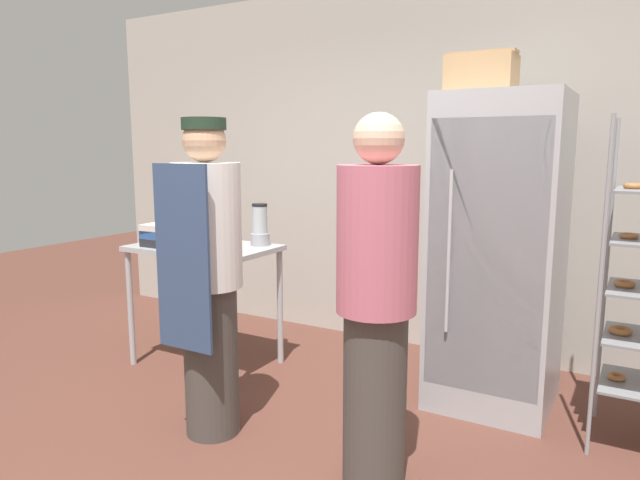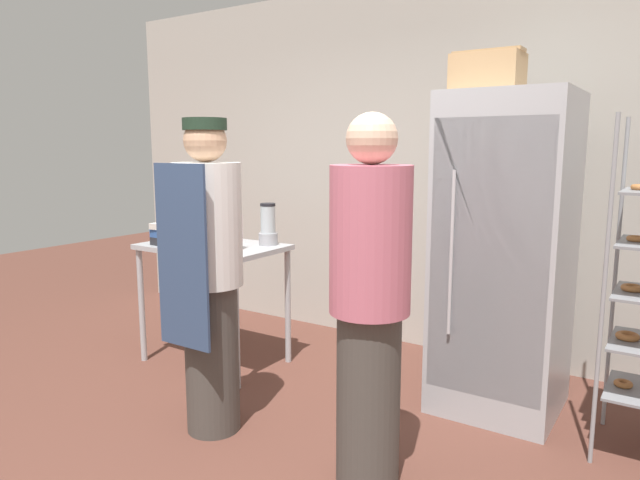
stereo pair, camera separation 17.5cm
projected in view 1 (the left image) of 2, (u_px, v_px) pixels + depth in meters
The scene contains 9 objects.
back_wall at pixel (425, 168), 4.49m from camera, with size 6.40×0.12×2.88m, color #B7B2A8.
refrigerator at pixel (498, 253), 3.49m from camera, with size 0.71×0.75×1.91m.
prep_counter at pixel (204, 261), 4.15m from camera, with size 1.02×0.66×0.90m.
donut_box at pixel (210, 244), 3.93m from camera, with size 0.30×0.20×0.24m.
blender_pitcher at pixel (260, 227), 4.12m from camera, with size 0.14×0.14×0.31m.
binder_stack at pixel (165, 235), 4.10m from camera, with size 0.30×0.25×0.16m.
cardboard_storage_box at pixel (481, 73), 3.36m from camera, with size 0.40×0.26×0.24m.
person_baker at pixel (208, 275), 3.10m from camera, with size 0.37×0.39×1.75m.
person_customer at pixel (376, 302), 2.62m from camera, with size 0.37×0.37×1.75m.
Camera 1 is at (1.53, -2.00, 1.60)m, focal length 32.00 mm.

